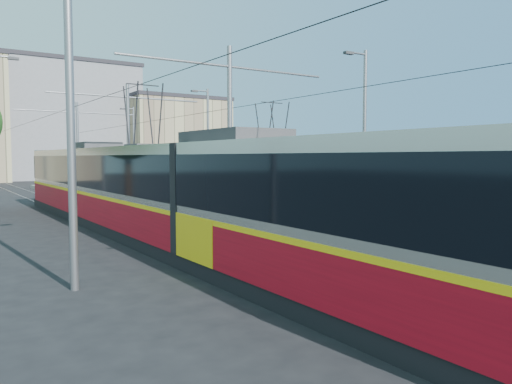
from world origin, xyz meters
TOP-DOWN VIEW (x-y plane):
  - ground at (0.00, 0.00)m, footprint 160.00×160.00m
  - platform at (0.00, 17.00)m, footprint 4.00×50.00m
  - tactile_strip_left at (-1.45, 17.00)m, footprint 0.70×50.00m
  - tactile_strip_right at (1.45, 17.00)m, footprint 0.70×50.00m
  - rails at (0.00, 17.00)m, footprint 8.71×70.00m
  - track_arrow at (-3.60, -3.00)m, footprint 1.20×5.00m
  - tram_left at (-3.60, 7.97)m, footprint 2.43×31.42m
  - tram_right at (3.60, 10.18)m, footprint 2.43×31.44m
  - catenary at (0.00, 14.15)m, footprint 9.20×70.00m
  - street_lamps at (-0.00, 21.00)m, footprint 15.18×38.22m
  - shelter at (0.10, 13.23)m, footprint 0.81×1.07m
  - building_centre at (6.00, 64.00)m, footprint 18.36×14.28m
  - building_right at (20.00, 58.00)m, footprint 14.28×10.20m

SIDE VIEW (x-z plane):
  - ground at x=0.00m, z-range 0.00..0.00m
  - track_arrow at x=-3.60m, z-range 0.00..0.01m
  - rails at x=0.00m, z-range 0.00..0.03m
  - platform at x=0.00m, z-range 0.00..0.30m
  - tactile_strip_left at x=-1.45m, z-range 0.30..0.31m
  - tactile_strip_right at x=1.45m, z-range 0.30..0.31m
  - shelter at x=0.10m, z-range 0.35..2.44m
  - tram_left at x=-3.60m, z-range -1.04..4.46m
  - tram_right at x=3.60m, z-range -0.89..4.61m
  - street_lamps at x=0.00m, z-range 0.18..8.18m
  - catenary at x=0.00m, z-range 1.02..8.02m
  - building_right at x=20.00m, z-range 0.01..11.52m
  - building_centre at x=6.00m, z-range 0.01..15.74m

